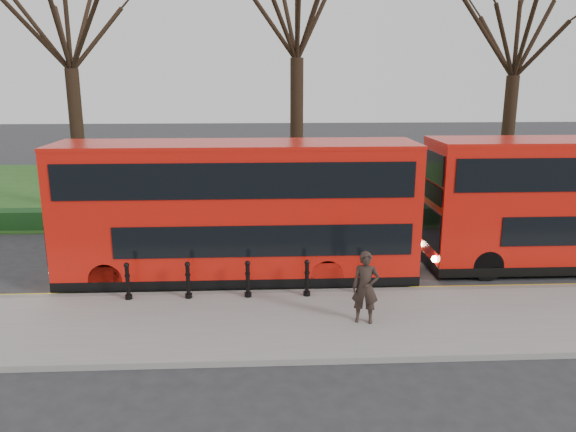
{
  "coord_description": "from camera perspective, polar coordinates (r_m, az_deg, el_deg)",
  "views": [
    {
      "loc": [
        0.29,
        -16.07,
        6.15
      ],
      "look_at": [
        1.12,
        0.5,
        2.0
      ],
      "focal_mm": 35.0,
      "sensor_mm": 36.0,
      "label": 1
    }
  ],
  "objects": [
    {
      "name": "ground",
      "position": [
        17.21,
        -3.68,
        -6.92
      ],
      "size": [
        120.0,
        120.0,
        0.0
      ],
      "primitive_type": "plane",
      "color": "#28282B",
      "rests_on": "ground"
    },
    {
      "name": "pavement",
      "position": [
        14.42,
        -3.83,
        -10.91
      ],
      "size": [
        60.0,
        4.0,
        0.15
      ],
      "primitive_type": "cube",
      "color": "gray",
      "rests_on": "ground"
    },
    {
      "name": "kerb",
      "position": [
        16.25,
        -3.73,
        -7.94
      ],
      "size": [
        60.0,
        0.25,
        0.16
      ],
      "primitive_type": "cube",
      "color": "slate",
      "rests_on": "ground"
    },
    {
      "name": "grass_verge",
      "position": [
        31.67,
        -3.35,
        2.88
      ],
      "size": [
        60.0,
        18.0,
        0.06
      ],
      "primitive_type": "cube",
      "color": "#244C19",
      "rests_on": "ground"
    },
    {
      "name": "hedge",
      "position": [
        23.59,
        -3.49,
        -0.09
      ],
      "size": [
        60.0,
        0.9,
        0.8
      ],
      "primitive_type": "cube",
      "color": "black",
      "rests_on": "ground"
    },
    {
      "name": "yellow_line_outer",
      "position": [
        16.56,
        -3.71,
        -7.77
      ],
      "size": [
        60.0,
        0.1,
        0.01
      ],
      "primitive_type": "cube",
      "color": "yellow",
      "rests_on": "ground"
    },
    {
      "name": "yellow_line_inner",
      "position": [
        16.74,
        -3.7,
        -7.52
      ],
      "size": [
        60.0,
        0.1,
        0.01
      ],
      "primitive_type": "cube",
      "color": "yellow",
      "rests_on": "ground"
    },
    {
      "name": "tree_left",
      "position": [
        27.46,
        -21.55,
        18.15
      ],
      "size": [
        7.53,
        7.53,
        11.77
      ],
      "color": "black",
      "rests_on": "ground"
    },
    {
      "name": "tree_mid",
      "position": [
        26.3,
        0.93,
        20.68
      ],
      "size": [
        8.08,
        8.08,
        12.63
      ],
      "color": "black",
      "rests_on": "ground"
    },
    {
      "name": "tree_right",
      "position": [
        28.65,
        22.29,
        17.08
      ],
      "size": [
        7.19,
        7.19,
        11.23
      ],
      "color": "black",
      "rests_on": "ground"
    },
    {
      "name": "bollard_row",
      "position": [
        15.72,
        -4.11,
        -6.48
      ],
      "size": [
        6.75,
        0.15,
        1.0
      ],
      "color": "black",
      "rests_on": "pavement"
    },
    {
      "name": "bus_lead",
      "position": [
        16.98,
        -5.15,
        0.34
      ],
      "size": [
        10.69,
        2.46,
        4.25
      ],
      "color": "red",
      "rests_on": "ground"
    },
    {
      "name": "pedestrian",
      "position": [
        14.13,
        7.88,
        -7.2
      ],
      "size": [
        0.75,
        0.58,
        1.83
      ],
      "primitive_type": "imported",
      "rotation": [
        0.0,
        0.0,
        -0.24
      ],
      "color": "#2D211C",
      "rests_on": "pavement"
    }
  ]
}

